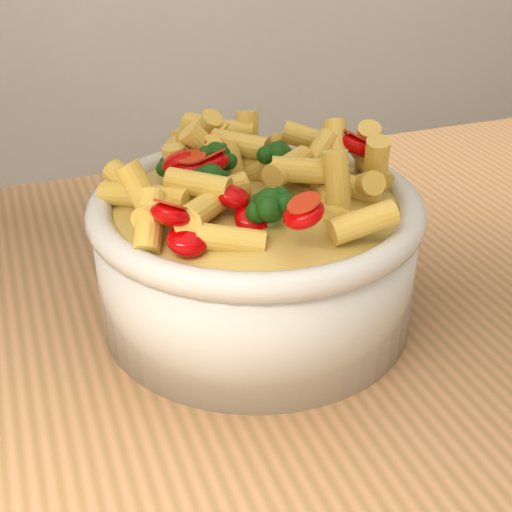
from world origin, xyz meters
name	(u,v)px	position (x,y,z in m)	size (l,w,h in m)	color
table	(250,456)	(0.00, 0.00, 0.80)	(1.20, 0.80, 0.90)	#AB7449
serving_bowl	(256,254)	(0.03, 0.06, 0.96)	(0.26, 0.26, 0.11)	silver
pasta_salad	(256,175)	(0.03, 0.06, 1.03)	(0.21, 0.21, 0.05)	#FABD4F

